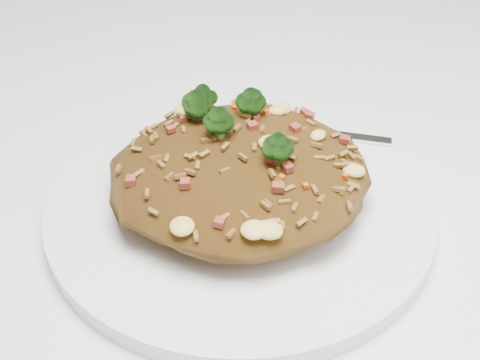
% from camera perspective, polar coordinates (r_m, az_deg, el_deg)
% --- Properties ---
extents(dining_table, '(1.20, 0.80, 0.75)m').
position_cam_1_polar(dining_table, '(0.52, 1.88, -11.26)').
color(dining_table, white).
rests_on(dining_table, ground).
extents(plate, '(0.27, 0.27, 0.01)m').
position_cam_1_polar(plate, '(0.46, 0.00, -2.10)').
color(plate, white).
rests_on(plate, dining_table).
extents(fried_rice, '(0.17, 0.16, 0.06)m').
position_cam_1_polar(fried_rice, '(0.44, -0.03, 1.42)').
color(fried_rice, brown).
rests_on(fried_rice, plate).
extents(fork, '(0.16, 0.07, 0.00)m').
position_cam_1_polar(fork, '(0.52, 4.83, 4.27)').
color(fork, silver).
rests_on(fork, plate).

